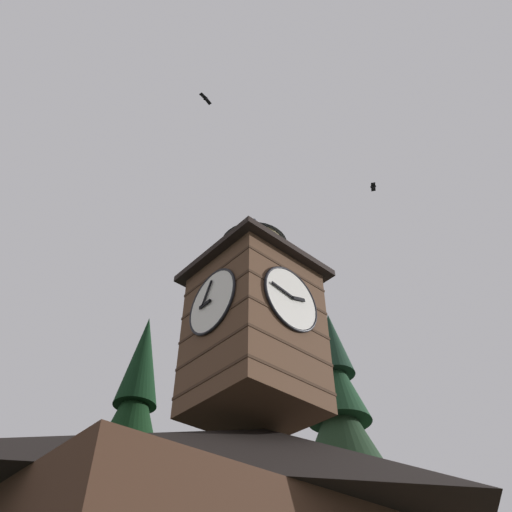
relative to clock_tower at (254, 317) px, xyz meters
name	(u,v)px	position (x,y,z in m)	size (l,w,h in m)	color
clock_tower	(254,317)	(0.00, 0.00, 0.00)	(4.37, 4.37, 8.72)	brown
flying_bird_high	(373,187)	(-4.70, 3.18, 7.94)	(0.54, 0.47, 0.16)	black
flying_bird_low	(205,99)	(3.92, 1.38, 8.36)	(0.64, 0.26, 0.11)	black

